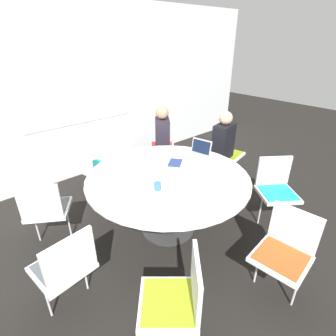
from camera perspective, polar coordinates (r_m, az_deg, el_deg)
The scene contains 16 objects.
ground_plane at distance 3.39m, azimuth -0.00°, elevation -12.95°, with size 16.00×16.00×0.00m, color black.
wall_back at distance 4.49m, azimuth -19.07°, elevation 14.97°, with size 8.00×0.07×2.70m.
conference_table at distance 3.02m, azimuth -0.00°, elevation -3.60°, with size 1.84×1.84×0.75m.
chair_0 at distance 4.40m, azimuth 12.27°, elevation 3.97°, with size 0.51×0.50×0.85m.
chair_1 at distance 4.56m, azimuth -2.19°, elevation 5.42°, with size 0.60×0.61×0.85m.
chair_2 at distance 3.93m, azimuth -16.41°, elevation 0.57°, with size 0.49×0.51×0.85m.
chair_3 at distance 3.17m, azimuth -25.03°, elevation -7.77°, with size 0.60×0.59×0.85m.
chair_4 at distance 2.42m, azimuth -21.50°, elevation -19.05°, with size 0.49×0.47×0.85m.
chair_5 at distance 2.08m, azimuth 2.05°, elevation -26.19°, with size 0.61×0.61×0.85m.
chair_6 at distance 2.61m, azimuth 24.17°, elevation -15.72°, with size 0.45×0.47×0.85m.
chair_7 at distance 3.51m, azimuth 22.45°, elevation -3.70°, with size 0.60×0.60×0.85m.
person_0 at distance 4.09m, azimuth 12.11°, elevation 5.19°, with size 0.40×0.31×1.20m.
person_1 at distance 4.27m, azimuth -1.02°, elevation 6.72°, with size 0.40×0.42×1.20m.
laptop at distance 3.45m, azimuth 6.78°, elevation 3.43°, with size 0.27×0.32×0.21m.
spiral_notebook at distance 3.25m, azimuth 1.55°, elevation 1.16°, with size 0.26×0.25×0.02m.
coffee_cup at distance 2.69m, azimuth -2.27°, elevation -3.94°, with size 0.07×0.07×0.08m.
Camera 1 is at (-1.74, -1.94, 2.17)m, focal length 28.00 mm.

